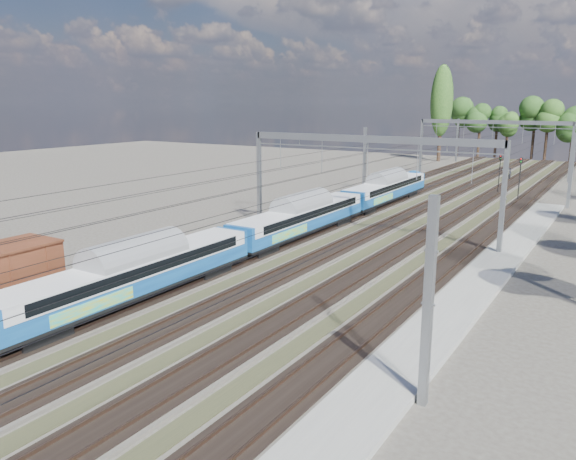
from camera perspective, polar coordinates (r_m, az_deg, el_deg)
The scene contains 10 objects.
ground at distance 27.77m, azimuth -19.34°, elevation -13.15°, with size 220.00×220.00×0.00m, color #47423A.
track_bed at distance 64.49m, azimuth 13.32°, elevation 2.07°, with size 21.00×130.00×0.34m.
platform at distance 37.92m, azimuth 18.24°, elevation -5.74°, with size 3.00×70.00×0.30m, color gray.
catenary at distance 70.86m, azimuth 15.88°, elevation 8.02°, with size 25.65×130.00×9.00m.
tree_belt at distance 109.45m, azimuth 25.39°, elevation 9.98°, with size 40.15×99.71×12.19m.
poplar at distance 118.31m, azimuth 15.35°, elevation 12.50°, with size 4.40×4.40×19.04m.
emu_train at distance 48.90m, azimuth 1.20°, elevation 1.73°, with size 2.75×58.31×4.03m.
worker at distance 93.06m, azimuth 21.61°, elevation 5.30°, with size 0.70×0.46×1.93m, color black.
signal_near at distance 78.86m, azimuth 20.71°, elevation 5.79°, with size 0.36×0.33×5.06m.
signal_far at distance 73.19m, azimuth 22.50°, elevation 5.28°, with size 0.38×0.35×5.32m.
Camera 1 is at (20.01, -15.17, 11.86)m, focal length 35.00 mm.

